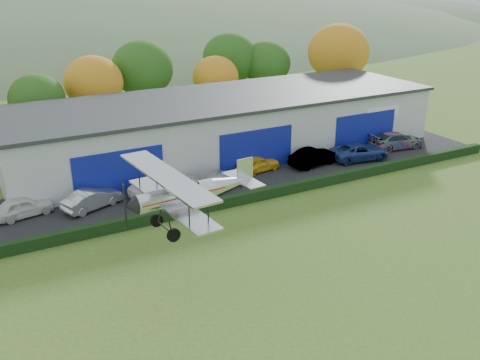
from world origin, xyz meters
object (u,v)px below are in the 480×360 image
hangar (224,124)px  car_1 (92,199)px  car_6 (360,152)px  car_7 (396,140)px  car_3 (220,180)px  biplane (187,191)px  car_2 (167,185)px  car_5 (314,157)px  car_0 (23,207)px  car_4 (258,164)px

hangar → car_1: (-14.53, -7.41, -1.88)m
hangar → car_1: size_ratio=9.15×
car_6 → car_7: car_7 is taller
car_1 → car_3: car_3 is taller
hangar → biplane: size_ratio=4.61×
car_2 → biplane: (-3.23, -11.76, 4.43)m
car_1 → car_5: car_5 is taller
car_2 → car_6: car_2 is taller
car_0 → car_4: size_ratio=1.04×
car_2 → car_3: size_ratio=1.15×
hangar → car_6: (9.53, -8.27, -1.85)m
car_3 → biplane: biplane is taller
car_2 → car_6: size_ratio=1.08×
car_2 → car_7: size_ratio=1.08×
car_2 → car_1: bearing=70.3°
car_1 → car_2: size_ratio=0.76×
car_3 → car_6: bearing=-111.1°
car_2 → car_5: 13.92m
hangar → biplane: (-12.14, -19.50, 2.64)m
car_0 → biplane: (7.01, -13.02, 4.54)m
car_5 → car_7: bearing=-97.0°
car_4 → biplane: biplane is taller
car_4 → car_5: 5.25m
car_3 → car_1: bearing=62.5°
car_5 → biplane: bearing=116.6°
car_1 → car_6: car_6 is taller
car_7 → car_0: bearing=96.0°
car_6 → car_4: bearing=88.7°
hangar → car_3: size_ratio=7.96×
car_0 → car_4: car_0 is taller
car_1 → car_6: bearing=-113.5°
car_3 → car_7: (19.61, 1.09, 0.05)m
car_7 → car_5: bearing=98.6°
hangar → car_4: hangar is taller
car_2 → car_6: bearing=-108.0°
hangar → car_5: 9.23m
car_0 → car_5: bearing=-103.6°
car_0 → biplane: bearing=-162.7°
hangar → car_5: (5.01, -7.54, -1.82)m
biplane → car_7: bearing=20.0°
car_4 → car_6: size_ratio=0.74×
car_7 → car_3: bearing=100.6°
hangar → biplane: 23.12m
car_2 → car_5: car_2 is taller
car_1 → car_3: (9.81, -1.01, 0.01)m
car_7 → biplane: size_ratio=0.62×
car_3 → car_5: car_5 is taller
car_2 → car_4: bearing=-98.3°
car_5 → car_2: bearing=82.6°
hangar → car_0: 20.31m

